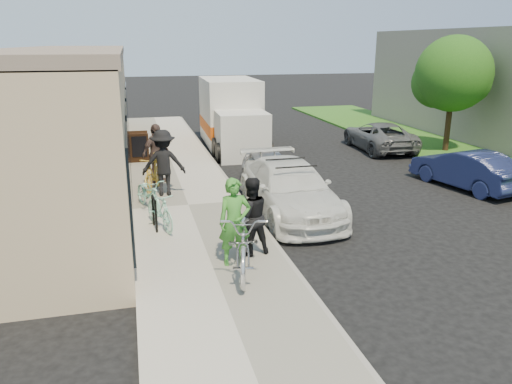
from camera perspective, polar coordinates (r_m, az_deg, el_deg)
ground at (r=11.41m, az=4.19°, el=-5.97°), size 120.00×120.00×0.00m
sidewalk at (r=13.74m, az=-7.72°, el=-1.74°), size 3.00×34.00×0.15m
curb at (r=13.98m, az=-1.41°, el=-1.30°), size 0.12×34.00×0.13m
storefront at (r=18.20m, az=-20.18°, el=8.56°), size 3.60×20.00×4.22m
bike_rack at (r=11.96m, az=-11.53°, el=-2.02°), size 0.09×0.55×0.78m
sandwich_board at (r=18.86m, az=-13.20°, el=5.04°), size 0.67×0.68×1.10m
sedan_white at (r=13.18m, az=3.85°, el=0.38°), size 1.94×4.76×1.42m
sedan_silver at (r=15.16m, az=1.48°, el=2.26°), size 1.79×3.68×1.21m
moving_truck at (r=21.69m, az=-2.78°, el=8.47°), size 2.39×5.95×2.89m
far_car_blue at (r=16.89m, az=22.88°, el=2.43°), size 2.02×3.84×1.21m
far_car_gray at (r=21.87m, az=13.87°, el=6.24°), size 2.20×4.35×1.18m
median_tree at (r=21.87m, az=21.51°, el=12.14°), size 3.00×3.00×4.60m
tandem_bike at (r=9.57m, az=-1.32°, el=-5.44°), size 1.37×2.54×1.26m
woman_rider at (r=9.76m, az=-2.46°, el=-3.46°), size 0.64×0.43×1.76m
man_standing at (r=10.24m, az=-0.63°, el=-2.79°), size 0.89×0.75×1.65m
cruiser_bike_a at (r=11.98m, az=-10.96°, el=-2.00°), size 0.89×1.59×0.92m
cruiser_bike_b at (r=13.38m, az=-12.19°, el=-0.20°), size 1.03×1.75×0.87m
cruiser_bike_c at (r=14.95m, az=-11.66°, el=2.11°), size 1.07×1.92×1.11m
bystander_a at (r=14.47m, az=-10.52°, el=3.29°), size 1.27×0.79×1.90m
bystander_b at (r=15.88m, az=-11.36°, el=4.34°), size 1.11×1.05×1.85m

